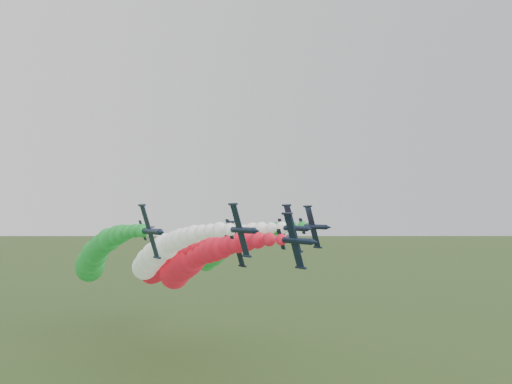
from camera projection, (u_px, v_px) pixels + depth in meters
jet_lead at (190, 264)px, 142.55m from camera, size 15.21×83.39×24.38m
jet_inner_left at (157, 255)px, 145.42m from camera, size 14.64×82.82×23.82m
jet_inner_right at (200, 252)px, 159.41m from camera, size 15.07×83.25×24.25m
jet_outer_left at (95, 257)px, 145.70m from camera, size 15.00×83.18×24.17m
jet_outer_right at (222, 249)px, 172.54m from camera, size 14.84×83.02×24.02m
jet_trail at (162, 263)px, 163.47m from camera, size 14.66×82.85×23.84m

